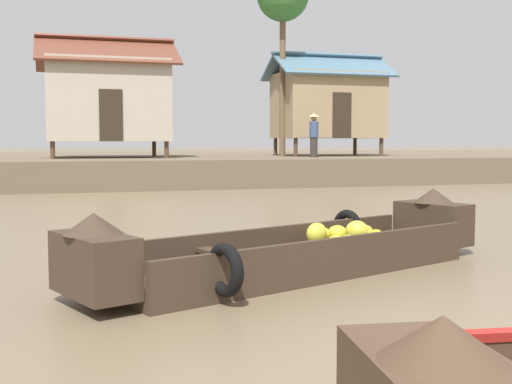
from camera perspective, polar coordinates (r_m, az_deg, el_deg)
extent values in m
plane|color=#726047|center=(13.32, -3.47, -2.29)|extent=(300.00, 300.00, 0.00)
cube|color=brown|center=(30.62, -11.25, 2.30)|extent=(160.00, 20.00, 0.95)
cube|color=#3D2D21|center=(7.77, 3.65, -6.65)|extent=(4.74, 2.80, 0.12)
cube|color=#3D2D21|center=(8.16, 0.98, -4.37)|extent=(4.32, 1.74, 0.37)
cube|color=#3D2D21|center=(7.32, 6.66, -5.41)|extent=(4.32, 1.74, 0.37)
cube|color=#3D2D21|center=(9.59, 15.06, -2.60)|extent=(0.82, 1.14, 0.57)
cone|color=#3D2D21|center=(9.55, 15.10, -0.30)|extent=(0.72, 0.72, 0.20)
cube|color=#3D2D21|center=(6.33, -13.83, -6.13)|extent=(0.82, 1.14, 0.57)
cone|color=#3D2D21|center=(6.27, -13.89, -2.66)|extent=(0.72, 0.72, 0.20)
cube|color=#3D2D21|center=(7.12, -2.26, -5.52)|extent=(0.58, 1.10, 0.05)
torus|color=black|center=(9.28, 7.92, -3.12)|extent=(0.30, 0.53, 0.52)
torus|color=black|center=(6.24, -2.71, -6.76)|extent=(0.30, 0.53, 0.52)
ellipsoid|color=gold|center=(8.50, 9.44, -3.88)|extent=(0.26, 0.30, 0.19)
ellipsoid|color=yellow|center=(8.17, 5.28, -3.63)|extent=(0.35, 0.32, 0.28)
ellipsoid|color=gold|center=(8.46, 8.45, -3.70)|extent=(0.27, 0.23, 0.23)
ellipsoid|color=yellow|center=(8.36, 8.74, -3.38)|extent=(0.39, 0.38, 0.27)
ellipsoid|color=yellow|center=(8.56, 7.06, -3.58)|extent=(0.36, 0.36, 0.21)
ellipsoid|color=yellow|center=(8.37, 10.40, -3.99)|extent=(0.20, 0.31, 0.23)
ellipsoid|color=yellow|center=(7.74, 7.03, -4.48)|extent=(0.36, 0.36, 0.20)
ellipsoid|color=yellow|center=(8.35, 5.65, -3.66)|extent=(0.29, 0.32, 0.20)
ellipsoid|color=gold|center=(9.03, 9.45, -3.55)|extent=(0.33, 0.33, 0.23)
ellipsoid|color=yellow|center=(7.83, 7.99, -4.37)|extent=(0.36, 0.36, 0.19)
cone|color=#473323|center=(2.96, 15.87, -12.08)|extent=(0.64, 0.64, 0.20)
cylinder|color=#4C3826|center=(23.65, -17.19, 3.49)|extent=(0.16, 0.16, 0.60)
cylinder|color=#4C3826|center=(23.97, -7.75, 3.65)|extent=(0.16, 0.16, 0.60)
cylinder|color=#4C3826|center=(26.72, -17.19, 3.57)|extent=(0.16, 0.16, 0.60)
cylinder|color=#4C3826|center=(27.00, -8.81, 3.72)|extent=(0.16, 0.16, 0.60)
cube|color=#B2A893|center=(25.30, -12.79, 7.64)|extent=(4.33, 3.47, 2.95)
cube|color=#2D2319|center=(23.52, -12.44, 6.50)|extent=(0.80, 0.04, 1.80)
cube|color=brown|center=(24.61, -12.71, 11.94)|extent=(5.03, 2.22, 1.18)
cube|color=brown|center=(26.32, -13.01, 11.43)|extent=(5.03, 2.22, 1.18)
cylinder|color=#4C3826|center=(26.03, 3.45, 3.89)|extent=(0.16, 0.16, 0.74)
cylinder|color=#4C3826|center=(27.57, 10.80, 3.85)|extent=(0.16, 0.16, 0.74)
cylinder|color=#4C3826|center=(28.36, 1.70, 3.93)|extent=(0.16, 0.16, 0.74)
cylinder|color=#4C3826|center=(29.78, 8.57, 3.91)|extent=(0.16, 0.16, 0.74)
cube|color=#9E8460|center=(27.91, 6.21, 7.42)|extent=(4.15, 2.88, 2.69)
cube|color=#2D2319|center=(26.56, 7.45, 6.61)|extent=(0.80, 0.04, 1.80)
cube|color=slate|center=(27.39, 6.84, 10.90)|extent=(4.85, 1.92, 1.07)
cube|color=slate|center=(28.70, 5.66, 10.61)|extent=(4.85, 1.92, 1.07)
cylinder|color=brown|center=(26.81, 2.31, 9.55)|extent=(0.24, 0.24, 6.02)
cylinder|color=#332D28|center=(25.00, 5.02, 3.87)|extent=(0.28, 0.28, 0.75)
cylinder|color=#384C70|center=(25.01, 5.03, 5.42)|extent=(0.34, 0.34, 0.60)
sphere|color=#9E7556|center=(25.02, 5.04, 6.38)|extent=(0.22, 0.22, 0.22)
cone|color=tan|center=(25.02, 5.04, 6.65)|extent=(0.44, 0.44, 0.14)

